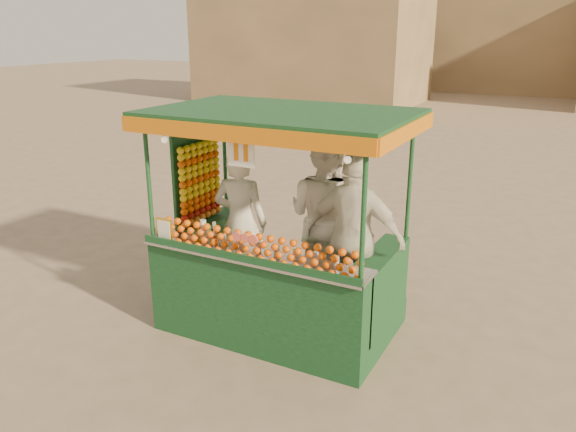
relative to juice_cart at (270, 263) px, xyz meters
The scene contains 7 objects.
ground 0.85m from the juice_cart, 84.68° to the left, with size 90.00×90.00×0.00m, color #6F604F.
building_left 22.21m from the juice_cart, 113.98° to the left, with size 10.00×6.00×6.00m, color #A3805D.
building_center 30.38m from the juice_cart, 93.76° to the left, with size 14.00×7.00×7.00m, color #A3805D.
juice_cart is the anchor object (origin of this frame).
vendor_left 0.63m from the juice_cart, 159.79° to the left, with size 0.71×0.55×1.75m.
vendor_middle 0.83m from the juice_cart, 53.38° to the left, with size 1.07×0.90×1.96m.
vendor_right 1.03m from the juice_cart, 10.19° to the left, with size 1.11×0.49×1.88m.
Camera 1 is at (2.88, -5.32, 3.33)m, focal length 35.35 mm.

